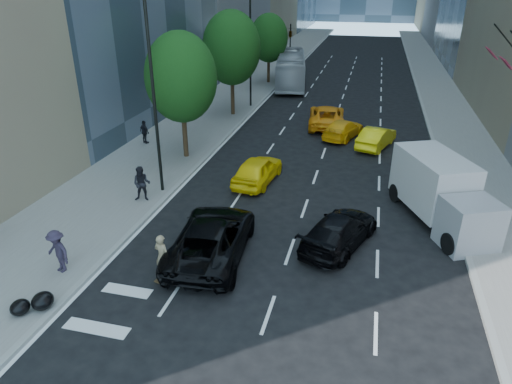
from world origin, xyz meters
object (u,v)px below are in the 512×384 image
(skateboarder, at_px, (162,259))
(black_sedan_lincoln, at_px, (212,237))
(box_truck, at_px, (441,192))
(black_sedan_mercedes, at_px, (339,231))
(city_bus, at_px, (291,69))

(skateboarder, height_order, black_sedan_lincoln, skateboarder)
(box_truck, bearing_deg, black_sedan_lincoln, -174.08)
(skateboarder, bearing_deg, black_sedan_mercedes, -131.36)
(black_sedan_lincoln, bearing_deg, box_truck, -154.42)
(black_sedan_lincoln, bearing_deg, skateboarder, 54.42)
(black_sedan_lincoln, height_order, box_truck, box_truck)
(black_sedan_mercedes, bearing_deg, black_sedan_lincoln, 42.08)
(skateboarder, relative_size, city_bus, 0.15)
(skateboarder, relative_size, black_sedan_mercedes, 0.37)
(skateboarder, bearing_deg, box_truck, -129.50)
(black_sedan_mercedes, distance_m, city_bus, 31.79)
(skateboarder, distance_m, city_bus, 34.88)
(skateboarder, relative_size, black_sedan_lincoln, 0.30)
(skateboarder, bearing_deg, city_bus, -72.04)
(box_truck, bearing_deg, skateboarder, -168.95)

